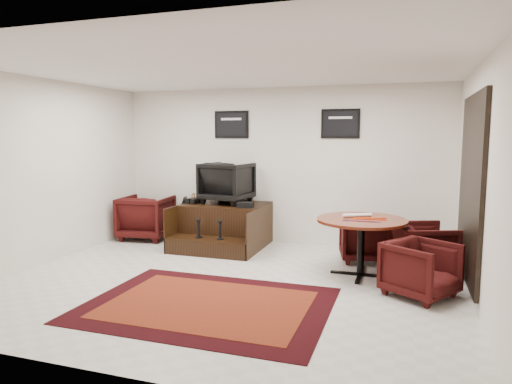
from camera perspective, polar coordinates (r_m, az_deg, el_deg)
ground at (r=6.20m, az=-3.52°, el=-11.22°), size 6.00×6.00×0.00m
room_shell at (r=5.87m, az=0.51°, el=5.52°), size 6.02×5.02×2.81m
area_rug at (r=5.45m, az=-6.06°, el=-13.80°), size 2.77×2.08×0.01m
shine_podium at (r=8.12m, az=-3.99°, el=-4.33°), size 1.45×1.49×0.75m
shine_chair at (r=8.14m, az=-3.65°, el=1.45°), size 0.88×0.84×0.81m
shoes_pair at (r=8.21m, az=-7.74°, el=-1.08°), size 0.27×0.30×0.09m
polish_kit at (r=7.64m, az=-1.32°, el=-1.62°), size 0.29×0.22×0.09m
umbrella_black at (r=8.39m, az=-9.70°, el=-3.34°), size 0.33×0.12×0.89m
umbrella_hooked at (r=8.43m, az=-9.47°, el=-3.28°), size 0.33×0.12×0.89m
armchair_side at (r=8.89m, az=-13.56°, el=-2.82°), size 0.96×0.92×0.90m
meeting_table at (r=6.47m, az=13.05°, el=-4.11°), size 1.23×1.23×0.80m
table_chair_back at (r=7.33m, az=13.33°, el=-5.59°), size 0.83×0.80×0.73m
table_chair_window at (r=6.88m, az=20.20°, el=-6.36°), size 0.95×0.98×0.79m
table_chair_corner at (r=5.92m, az=19.92°, el=-8.76°), size 0.97×0.98×0.75m
paper_roll at (r=6.59m, az=12.53°, el=-2.85°), size 0.40×0.23×0.05m
table_clutter at (r=6.42m, az=13.76°, el=-3.32°), size 0.57×0.37×0.01m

